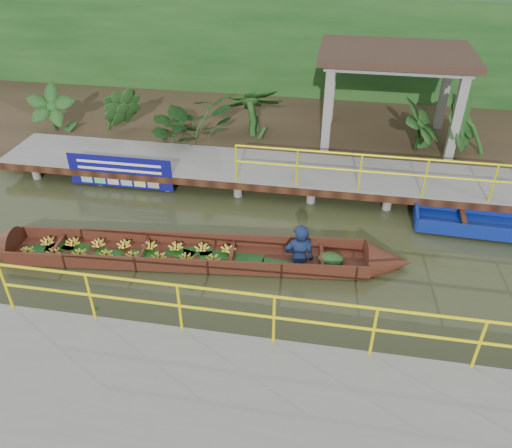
# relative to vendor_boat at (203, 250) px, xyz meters

# --- Properties ---
(ground) EXTENTS (80.00, 80.00, 0.00)m
(ground) POSITION_rel_vendor_boat_xyz_m (1.19, 0.26, -0.27)
(ground) COLOR #2C3018
(ground) RESTS_ON ground
(land_strip) EXTENTS (30.00, 8.00, 0.45)m
(land_strip) POSITION_rel_vendor_boat_xyz_m (1.19, 7.76, -0.05)
(land_strip) COLOR #35271A
(land_strip) RESTS_ON ground
(far_dock) EXTENTS (16.00, 2.06, 1.66)m
(far_dock) POSITION_rel_vendor_boat_xyz_m (1.21, 3.69, 0.20)
(far_dock) COLOR slate
(far_dock) RESTS_ON ground
(near_dock) EXTENTS (18.00, 2.40, 1.73)m
(near_dock) POSITION_rel_vendor_boat_xyz_m (2.19, -3.94, 0.03)
(near_dock) COLOR slate
(near_dock) RESTS_ON ground
(pavilion) EXTENTS (4.40, 3.00, 3.00)m
(pavilion) POSITION_rel_vendor_boat_xyz_m (4.19, 6.56, 2.54)
(pavilion) COLOR slate
(pavilion) RESTS_ON ground
(foliage_backdrop) EXTENTS (30.00, 0.80, 4.00)m
(foliage_backdrop) POSITION_rel_vendor_boat_xyz_m (1.19, 10.26, 1.73)
(foliage_backdrop) COLOR #123913
(foliage_backdrop) RESTS_ON ground
(vendor_boat) EXTENTS (10.05, 2.01, 2.31)m
(vendor_boat) POSITION_rel_vendor_boat_xyz_m (0.00, 0.00, 0.00)
(vendor_boat) COLOR #3A1A0F
(vendor_boat) RESTS_ON ground
(blue_banner) EXTENTS (2.99, 0.04, 0.93)m
(blue_banner) POSITION_rel_vendor_boat_xyz_m (-3.08, 2.74, 0.28)
(blue_banner) COLOR #0E0C67
(blue_banner) RESTS_ON ground
(tropical_plants) EXTENTS (14.36, 1.36, 1.70)m
(tropical_plants) POSITION_rel_vendor_boat_xyz_m (-0.14, 5.56, 1.03)
(tropical_plants) COLOR #123913
(tropical_plants) RESTS_ON ground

